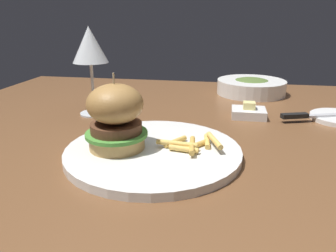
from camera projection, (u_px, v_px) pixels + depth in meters
name	position (u px, v px, depth m)	size (l,w,h in m)	color
dining_table	(209.00, 160.00, 0.73)	(1.35, 0.96, 0.74)	brown
main_plate	(153.00, 152.00, 0.55)	(0.30, 0.30, 0.01)	white
burger_sandwich	(116.00, 117.00, 0.53)	(0.10, 0.10, 0.13)	tan
fries_pile	(192.00, 144.00, 0.55)	(0.11, 0.10, 0.02)	#EABC5B
wine_glass	(90.00, 48.00, 0.73)	(0.08, 0.08, 0.20)	silver
table_knife	(320.00, 115.00, 0.73)	(0.22, 0.09, 0.01)	silver
butter_dish	(249.00, 112.00, 0.76)	(0.08, 0.07, 0.04)	white
soup_bowl	(251.00, 86.00, 0.97)	(0.20, 0.20, 0.05)	white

